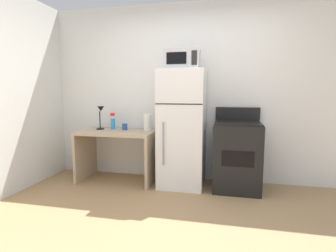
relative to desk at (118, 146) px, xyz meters
The scene contains 10 objects.
ground_plane 1.76m from the desk, 51.41° to the right, with size 12.00×12.00×0.00m, color #9E7A51.
wall_back_white 1.36m from the desk, 20.36° to the left, with size 5.00×0.10×2.60m, color silver.
desk is the anchor object (origin of this frame).
desk_lamp 0.56m from the desk, 165.90° to the left, with size 0.14×0.12×0.35m.
paper_towel_roll 0.57m from the desk, 17.55° to the left, with size 0.11×0.11×0.24m, color white.
spray_bottle 0.39m from the desk, 130.52° to the left, with size 0.06×0.06×0.25m.
coffee_mug 0.31m from the desk, 59.25° to the left, with size 0.08×0.08×0.10m, color #264C99.
refrigerator 1.00m from the desk, ahead, with size 0.62×0.62×1.62m.
microwave 1.56m from the desk, ahead, with size 0.46×0.35×0.26m.
oven_range 1.71m from the desk, ahead, with size 0.61×0.61×1.10m.
Camera 1 is at (0.52, -2.30, 1.33)m, focal length 28.55 mm.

